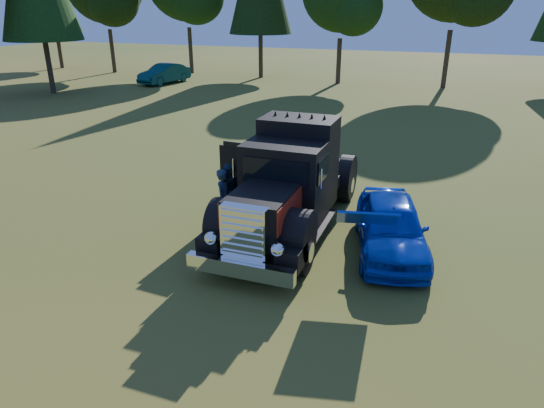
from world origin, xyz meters
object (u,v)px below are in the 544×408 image
Objects in this scene: hotrod_coupe at (391,226)px; distant_teal_car at (164,74)px; diamond_t_truck at (288,187)px; spectator_far at (232,195)px; spectator_near at (225,199)px.

hotrod_coupe is 30.69m from distant_teal_car.
hotrod_coupe is at bearing -6.08° from diamond_t_truck.
spectator_far is at bearing -42.77° from distant_teal_car.
hotrod_coupe is at bearing -32.14° from spectator_far.
spectator_far is at bearing 178.75° from hotrod_coupe.
diamond_t_truck is at bearing -39.94° from distant_teal_car.
spectator_far is at bearing -21.51° from spectator_near.
hotrod_coupe is 4.42m from spectator_far.
spectator_near is at bearing -43.24° from distant_teal_car.
spectator_near is at bearing -165.27° from diamond_t_truck.
distant_teal_car is (-20.61, 22.74, 0.05)m from hotrod_coupe.
spectator_far reaches higher than distant_teal_car.
spectator_far is 27.84m from distant_teal_car.
diamond_t_truck is at bearing 173.92° from hotrod_coupe.
diamond_t_truck is 1.65m from spectator_far.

